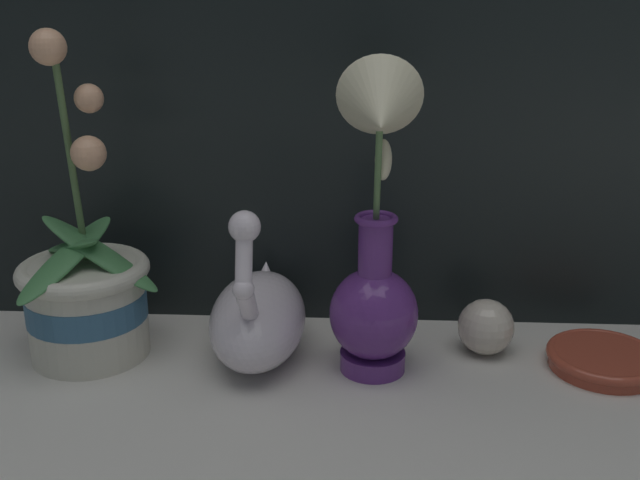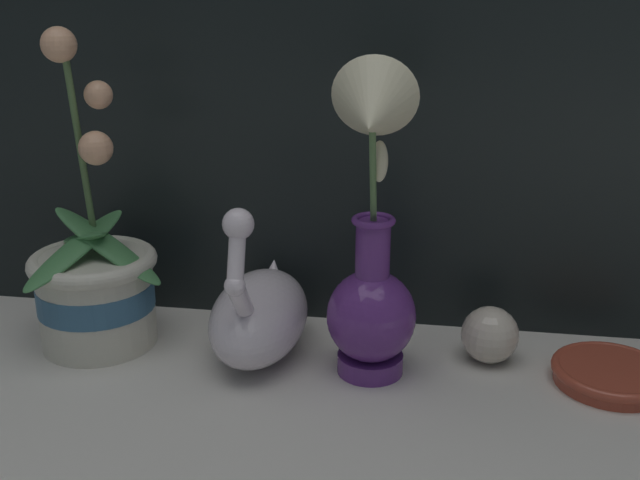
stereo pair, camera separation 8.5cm
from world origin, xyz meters
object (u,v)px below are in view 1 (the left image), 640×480
object	(u,v)px
swan_figurine	(258,314)
glass_sphere	(486,327)
orchid_potted_plant	(86,292)
blue_vase	(375,260)
amber_dish	(604,359)

from	to	relation	value
swan_figurine	glass_sphere	world-z (taller)	swan_figurine
swan_figurine	glass_sphere	size ratio (longest dim) A/B	3.30
orchid_potted_plant	glass_sphere	xyz separation A→B (m)	(0.48, 0.03, -0.05)
blue_vase	amber_dish	world-z (taller)	blue_vase
blue_vase	swan_figurine	bearing A→B (deg)	163.41
blue_vase	glass_sphere	distance (m)	0.19
swan_figurine	blue_vase	size ratio (longest dim) A/B	0.62
orchid_potted_plant	blue_vase	size ratio (longest dim) A/B	1.06
glass_sphere	amber_dish	distance (m)	0.14
orchid_potted_plant	amber_dish	bearing A→B (deg)	-0.53
swan_figurine	glass_sphere	xyz separation A→B (m)	(0.27, 0.02, -0.02)
glass_sphere	amber_dish	size ratio (longest dim) A/B	0.52
amber_dish	swan_figurine	bearing A→B (deg)	178.37
blue_vase	glass_sphere	bearing A→B (deg)	24.45
blue_vase	orchid_potted_plant	bearing A→B (deg)	174.18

